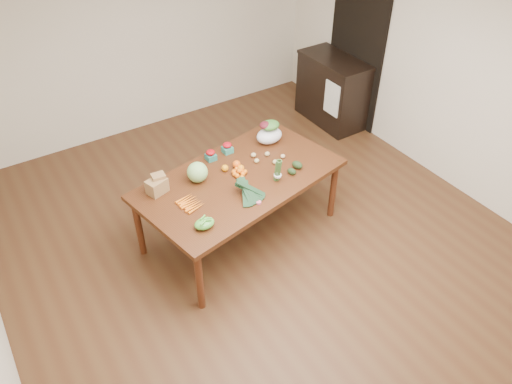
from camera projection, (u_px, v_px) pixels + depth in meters
floor at (267, 249)px, 5.19m from camera, size 6.00×6.00×0.00m
room_walls at (269, 140)px, 4.34m from camera, size 5.02×6.02×2.70m
dining_table at (240, 206)px, 5.15m from camera, size 2.19×1.48×0.75m
doorway_dark at (356, 49)px, 6.62m from camera, size 0.02×1.00×2.10m
cabinet at (332, 90)px, 6.94m from camera, size 0.52×1.02×0.94m
dish_towel at (332, 99)px, 6.58m from camera, size 0.02×0.28×0.45m
paper_bag at (157, 185)px, 4.68m from camera, size 0.28×0.25×0.18m
cabbage at (197, 172)px, 4.81m from camera, size 0.20×0.20×0.20m
strawberry_basket_a at (211, 156)px, 5.12m from camera, size 0.12×0.12×0.09m
strawberry_basket_b at (227, 149)px, 5.23m from camera, size 0.12×0.12×0.09m
orange_a at (225, 168)px, 4.97m from camera, size 0.07×0.07×0.07m
orange_b at (237, 164)px, 5.02m from camera, size 0.08×0.08×0.08m
orange_c at (241, 168)px, 4.97m from camera, size 0.07×0.07×0.07m
mandarin_cluster at (239, 172)px, 4.92m from camera, size 0.21×0.21×0.08m
carrots at (191, 202)px, 4.59m from camera, size 0.26×0.28×0.03m
snap_pea_bag at (204, 223)px, 4.33m from camera, size 0.18×0.14×0.08m
kale_bunch at (251, 192)px, 4.61m from camera, size 0.39×0.45×0.16m
asparagus_bundle at (278, 170)px, 4.79m from camera, size 0.10×0.13×0.26m
potato_a at (257, 161)px, 5.09m from camera, size 0.05×0.05×0.05m
potato_b at (275, 162)px, 5.08m from camera, size 0.06×0.05×0.05m
potato_c at (267, 154)px, 5.19m from camera, size 0.06×0.05×0.05m
potato_d at (253, 155)px, 5.17m from camera, size 0.06×0.05×0.05m
potato_e at (283, 156)px, 5.16m from camera, size 0.05×0.05×0.04m
avocado_a at (292, 171)px, 4.93m from camera, size 0.09×0.11×0.06m
avocado_b at (297, 165)px, 5.01m from camera, size 0.11×0.13×0.08m
salad_bag at (269, 133)px, 5.34m from camera, size 0.33×0.27×0.23m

